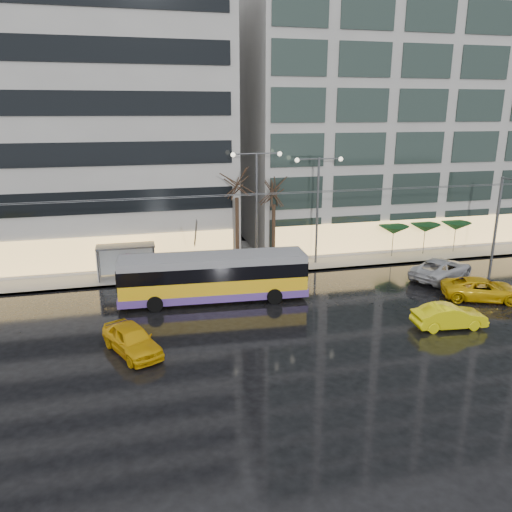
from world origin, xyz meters
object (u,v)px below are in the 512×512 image
object	(u,v)px
trolleybus	(214,279)
taxi_a	(132,339)
street_lamp_near	(257,194)
bus_shelter	(121,254)

from	to	relation	value
trolleybus	taxi_a	size ratio (longest dim) A/B	2.78
trolleybus	street_lamp_near	xyz separation A→B (m)	(4.41, 6.06, 4.46)
trolleybus	bus_shelter	xyz separation A→B (m)	(-5.97, 5.95, 0.43)
taxi_a	bus_shelter	bearing A→B (deg)	68.35
trolleybus	street_lamp_near	bearing A→B (deg)	53.95
bus_shelter	taxi_a	distance (m)	12.39
trolleybus	street_lamp_near	distance (m)	8.72
street_lamp_near	taxi_a	world-z (taller)	street_lamp_near
street_lamp_near	taxi_a	size ratio (longest dim) A/B	2.03
taxi_a	trolleybus	bearing A→B (deg)	25.44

